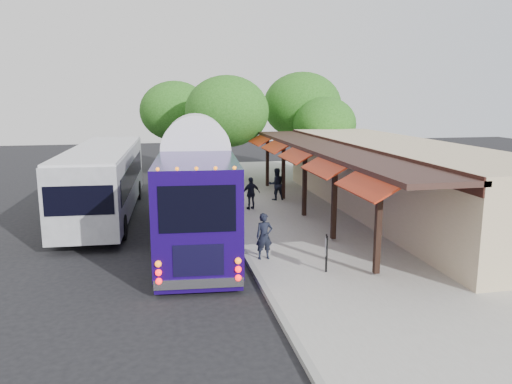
{
  "coord_description": "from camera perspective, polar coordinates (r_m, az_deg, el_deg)",
  "views": [
    {
      "loc": [
        -3.02,
        -18.2,
        5.86
      ],
      "look_at": [
        1.08,
        2.21,
        1.8
      ],
      "focal_mm": 35.0,
      "sensor_mm": 36.0,
      "label": 1
    }
  ],
  "objects": [
    {
      "name": "tree_right",
      "position": [
        36.14,
        7.84,
        7.72
      ],
      "size": [
        4.5,
        4.5,
        5.76
      ],
      "color": "#382314",
      "rests_on": "ground"
    },
    {
      "name": "ped_b",
      "position": [
        27.48,
        2.32,
        0.91
      ],
      "size": [
        0.93,
        0.76,
        1.77
      ],
      "primitive_type": "imported",
      "rotation": [
        0.0,
        0.0,
        3.25
      ],
      "color": "black",
      "rests_on": "sidewalk"
    },
    {
      "name": "ground",
      "position": [
        19.36,
        -1.87,
        -6.6
      ],
      "size": [
        90.0,
        90.0,
        0.0
      ],
      "primitive_type": "plane",
      "color": "black",
      "rests_on": "ground"
    },
    {
      "name": "city_bus",
      "position": [
        25.36,
        -17.0,
        1.52
      ],
      "size": [
        3.29,
        12.76,
        3.4
      ],
      "rotation": [
        0.0,
        0.0,
        -0.04
      ],
      "color": "gray",
      "rests_on": "ground"
    },
    {
      "name": "curb",
      "position": [
        23.14,
        -3.39,
        -3.46
      ],
      "size": [
        0.2,
        40.0,
        0.16
      ],
      "primitive_type": "cube",
      "color": "gray",
      "rests_on": "ground"
    },
    {
      "name": "sidewalk",
      "position": [
        24.3,
        8.26,
        -2.86
      ],
      "size": [
        10.0,
        40.0,
        0.15
      ],
      "primitive_type": "cube",
      "color": "#9E9B93",
      "rests_on": "ground"
    },
    {
      "name": "station_shelter",
      "position": [
        25.28,
        15.62,
        1.49
      ],
      "size": [
        8.15,
        20.0,
        3.6
      ],
      "color": "tan",
      "rests_on": "ground"
    },
    {
      "name": "tree_left",
      "position": [
        33.72,
        -3.32,
        9.17
      ],
      "size": [
        5.6,
        5.6,
        7.17
      ],
      "color": "#382314",
      "rests_on": "ground"
    },
    {
      "name": "coach_bus",
      "position": [
        20.51,
        -6.79,
        0.61
      ],
      "size": [
        3.65,
        12.82,
        4.06
      ],
      "rotation": [
        0.0,
        0.0,
        -0.08
      ],
      "color": "#1B0758",
      "rests_on": "ground"
    },
    {
      "name": "ped_c",
      "position": [
        25.21,
        -0.55,
        -0.15
      ],
      "size": [
        1.03,
        0.62,
        1.65
      ],
      "primitive_type": "imported",
      "rotation": [
        0.0,
        0.0,
        3.39
      ],
      "color": "black",
      "rests_on": "sidewalk"
    },
    {
      "name": "ped_d",
      "position": [
        32.74,
        -4.36,
        2.63
      ],
      "size": [
        1.34,
        0.94,
        1.89
      ],
      "primitive_type": "imported",
      "rotation": [
        0.0,
        0.0,
        3.35
      ],
      "color": "black",
      "rests_on": "sidewalk"
    },
    {
      "name": "ped_a",
      "position": [
        17.61,
        0.95,
        -5.08
      ],
      "size": [
        0.62,
        0.42,
        1.64
      ],
      "primitive_type": "imported",
      "rotation": [
        0.0,
        0.0,
        0.04
      ],
      "color": "black",
      "rests_on": "sidewalk"
    },
    {
      "name": "sign_board",
      "position": [
        16.48,
        8.06,
        -6.34
      ],
      "size": [
        0.2,
        0.54,
        1.21
      ],
      "rotation": [
        0.0,
        0.0,
        -0.28
      ],
      "color": "black",
      "rests_on": "sidewalk"
    },
    {
      "name": "tree_far",
      "position": [
        39.68,
        -9.23,
        9.12
      ],
      "size": [
        5.43,
        5.43,
        6.95
      ],
      "color": "#382314",
      "rests_on": "ground"
    },
    {
      "name": "tree_mid",
      "position": [
        38.54,
        5.3,
        9.8
      ],
      "size": [
        5.93,
        5.93,
        7.59
      ],
      "color": "#382314",
      "rests_on": "ground"
    }
  ]
}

